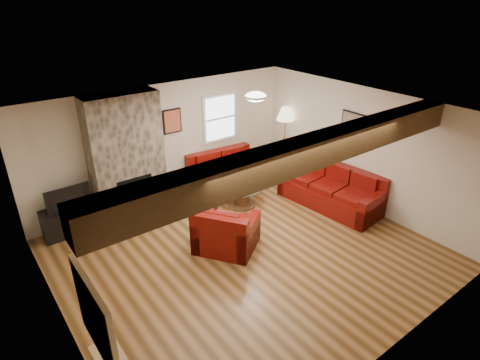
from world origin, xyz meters
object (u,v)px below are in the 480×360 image
at_px(sofa_three, 331,187).
at_px(tv_cabinet, 72,220).
at_px(armchair_red, 226,227).
at_px(floor_lamp, 286,117).
at_px(coffee_table, 241,196).
at_px(loveseat, 226,172).
at_px(television, 67,197).

bearing_deg(sofa_three, tv_cabinet, -121.48).
xyz_separation_m(armchair_red, floor_lamp, (2.95, 1.72, 1.03)).
xyz_separation_m(coffee_table, tv_cabinet, (-3.18, 1.11, 0.04)).
bearing_deg(loveseat, television, -179.44).
bearing_deg(tv_cabinet, floor_lamp, -5.04).
height_order(coffee_table, tv_cabinet, tv_cabinet).
relative_size(armchair_red, tv_cabinet, 0.96).
bearing_deg(floor_lamp, coffee_table, -159.75).
xyz_separation_m(sofa_three, loveseat, (-1.32, 1.94, 0.01)).
height_order(sofa_three, coffee_table, sofa_three).
bearing_deg(television, loveseat, -5.11).
bearing_deg(tv_cabinet, sofa_three, -25.59).
bearing_deg(floor_lamp, television, 174.96).
height_order(tv_cabinet, floor_lamp, floor_lamp).
xyz_separation_m(tv_cabinet, television, (0.00, 0.00, 0.49)).
distance_m(tv_cabinet, floor_lamp, 5.15).
bearing_deg(loveseat, coffee_table, -96.53).
height_order(sofa_three, television, television).
height_order(armchair_red, tv_cabinet, armchair_red).
height_order(sofa_three, floor_lamp, floor_lamp).
bearing_deg(television, sofa_three, -25.59).
xyz_separation_m(armchair_red, coffee_table, (1.13, 1.04, -0.19)).
distance_m(coffee_table, floor_lamp, 2.29).
distance_m(loveseat, tv_cabinet, 3.37).
bearing_deg(sofa_three, floor_lamp, 164.02).
bearing_deg(coffee_table, television, 160.71).
bearing_deg(floor_lamp, armchair_red, -149.84).
relative_size(sofa_three, tv_cabinet, 2.06).
bearing_deg(tv_cabinet, loveseat, -5.11).
bearing_deg(floor_lamp, tv_cabinet, 174.96).
bearing_deg(television, armchair_red, -46.51).
distance_m(sofa_three, television, 5.20).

